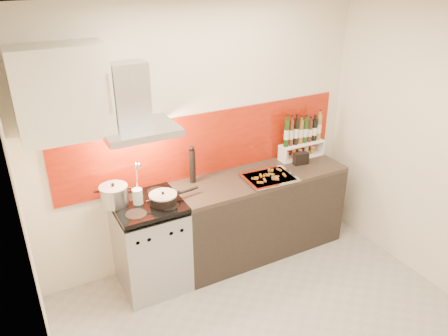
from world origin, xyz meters
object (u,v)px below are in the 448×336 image
range_stove (151,245)px  saute_pan (164,198)px  stock_pot (114,195)px  counter (259,213)px  baking_tray (269,177)px  pepper_mill (192,165)px

range_stove → saute_pan: 0.54m
saute_pan → range_stove: bearing=148.7°
range_stove → stock_pot: bearing=159.2°
range_stove → saute_pan: (0.13, -0.08, 0.51)m
stock_pot → counter: bearing=-3.7°
stock_pot → baking_tray: stock_pot is taller
saute_pan → pepper_mill: bearing=33.0°
stock_pot → pepper_mill: (0.79, 0.08, 0.08)m
saute_pan → baking_tray: (1.09, -0.04, -0.04)m
range_stove → stock_pot: 0.63m
counter → saute_pan: bearing=-175.5°
saute_pan → pepper_mill: pepper_mill is taller
counter → stock_pot: 1.56m
pepper_mill → baking_tray: bearing=-23.3°
range_stove → saute_pan: size_ratio=1.89×
baking_tray → saute_pan: bearing=177.9°
saute_pan → pepper_mill: size_ratio=1.25×
counter → pepper_mill: size_ratio=4.69×
pepper_mill → baking_tray: (0.69, -0.30, -0.17)m
range_stove → counter: size_ratio=0.51×
range_stove → counter: bearing=0.2°
stock_pot → pepper_mill: size_ratio=0.64×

